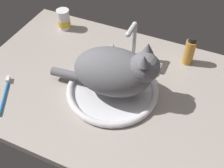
% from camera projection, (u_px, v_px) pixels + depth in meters
% --- Properties ---
extents(countertop, '(1.10, 0.70, 0.03)m').
position_uv_depth(countertop, '(115.00, 90.00, 1.02)').
color(countertop, '#ADA399').
rests_on(countertop, ground).
extents(sink_basin, '(0.34, 0.34, 0.02)m').
position_uv_depth(sink_basin, '(112.00, 90.00, 0.99)').
color(sink_basin, white).
rests_on(sink_basin, countertop).
extents(faucet, '(0.20, 0.10, 0.18)m').
position_uv_depth(faucet, '(132.00, 46.00, 1.07)').
color(faucet, silver).
rests_on(faucet, countertop).
extents(cat, '(0.40, 0.21, 0.20)m').
position_uv_depth(cat, '(117.00, 71.00, 0.91)').
color(cat, slate).
rests_on(cat, sink_basin).
extents(amber_bottle, '(0.04, 0.04, 0.12)m').
position_uv_depth(amber_bottle, '(189.00, 51.00, 1.06)').
color(amber_bottle, gold).
rests_on(amber_bottle, countertop).
extents(pill_bottle, '(0.06, 0.06, 0.09)m').
position_uv_depth(pill_bottle, '(64.00, 20.00, 1.24)').
color(pill_bottle, white).
rests_on(pill_bottle, countertop).
extents(toothbrush, '(0.10, 0.17, 0.02)m').
position_uv_depth(toothbrush, '(4.00, 94.00, 0.98)').
color(toothbrush, '#338CD1').
rests_on(toothbrush, countertop).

